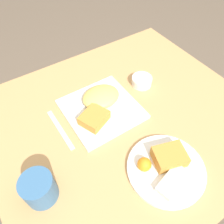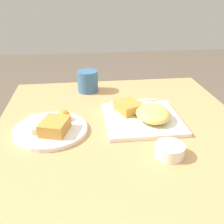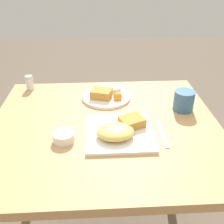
{
  "view_description": "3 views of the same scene",
  "coord_description": "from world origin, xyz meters",
  "px_view_note": "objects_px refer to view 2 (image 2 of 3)",
  "views": [
    {
      "loc": [
        0.31,
        0.39,
        1.35
      ],
      "look_at": [
        0.04,
        -0.03,
        0.73
      ],
      "focal_mm": 35.0,
      "sensor_mm": 36.0,
      "label": 1
    },
    {
      "loc": [
        -0.75,
        0.13,
        1.15
      ],
      "look_at": [
        0.02,
        0.04,
        0.76
      ],
      "focal_mm": 42.0,
      "sensor_mm": 36.0,
      "label": 2
    },
    {
      "loc": [
        -0.02,
        -0.93,
        1.31
      ],
      "look_at": [
        0.03,
        0.01,
        0.76
      ],
      "focal_mm": 42.0,
      "sensor_mm": 36.0,
      "label": 3
    }
  ],
  "objects_px": {
    "butter_knife": "(134,101)",
    "coffee_mug": "(88,81)",
    "plate_square_near": "(144,115)",
    "sauce_ramekin": "(170,150)",
    "plate_oval_far": "(51,128)"
  },
  "relations": [
    {
      "from": "butter_knife",
      "to": "coffee_mug",
      "type": "distance_m",
      "value": 0.23
    },
    {
      "from": "plate_square_near",
      "to": "butter_knife",
      "type": "height_order",
      "value": "plate_square_near"
    },
    {
      "from": "sauce_ramekin",
      "to": "butter_knife",
      "type": "relative_size",
      "value": 0.43
    },
    {
      "from": "plate_square_near",
      "to": "sauce_ramekin",
      "type": "xyz_separation_m",
      "value": [
        -0.22,
        -0.02,
        -0.0
      ]
    },
    {
      "from": "butter_knife",
      "to": "coffee_mug",
      "type": "bearing_deg",
      "value": -37.77
    },
    {
      "from": "plate_square_near",
      "to": "butter_knife",
      "type": "distance_m",
      "value": 0.17
    },
    {
      "from": "plate_oval_far",
      "to": "butter_knife",
      "type": "relative_size",
      "value": 1.24
    },
    {
      "from": "sauce_ramekin",
      "to": "plate_oval_far",
      "type": "bearing_deg",
      "value": 62.96
    },
    {
      "from": "plate_square_near",
      "to": "coffee_mug",
      "type": "height_order",
      "value": "coffee_mug"
    },
    {
      "from": "plate_oval_far",
      "to": "sauce_ramekin",
      "type": "distance_m",
      "value": 0.38
    },
    {
      "from": "sauce_ramekin",
      "to": "coffee_mug",
      "type": "xyz_separation_m",
      "value": [
        0.52,
        0.21,
        0.03
      ]
    },
    {
      "from": "plate_square_near",
      "to": "coffee_mug",
      "type": "bearing_deg",
      "value": 31.25
    },
    {
      "from": "plate_oval_far",
      "to": "coffee_mug",
      "type": "distance_m",
      "value": 0.37
    },
    {
      "from": "plate_square_near",
      "to": "butter_knife",
      "type": "bearing_deg",
      "value": 1.33
    },
    {
      "from": "plate_square_near",
      "to": "butter_knife",
      "type": "relative_size",
      "value": 1.35
    }
  ]
}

